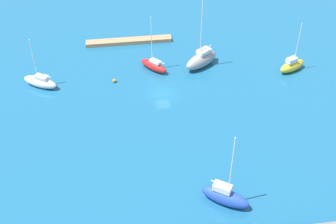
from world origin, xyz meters
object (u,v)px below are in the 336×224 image
object	(u,v)px
sailboat_red_west_end	(154,65)
sailboat_blue_lone_north	(225,196)
sailboat_white_far_north	(40,82)
sailboat_gray_mid_basin	(201,59)
mooring_buoy_orange	(114,81)
pier_dock	(129,41)
sailboat_yellow_center_basin	(292,65)

from	to	relation	value
sailboat_red_west_end	sailboat_blue_lone_north	bearing A→B (deg)	147.43
sailboat_white_far_north	sailboat_gray_mid_basin	world-z (taller)	sailboat_gray_mid_basin
sailboat_red_west_end	sailboat_gray_mid_basin	distance (m)	9.39
mooring_buoy_orange	sailboat_red_west_end	bearing A→B (deg)	-158.33
sailboat_red_west_end	sailboat_blue_lone_north	size ratio (longest dim) A/B	0.92
sailboat_gray_mid_basin	sailboat_blue_lone_north	size ratio (longest dim) A/B	1.17
sailboat_white_far_north	sailboat_red_west_end	bearing A→B (deg)	-143.76
pier_dock	sailboat_gray_mid_basin	bearing A→B (deg)	141.24
sailboat_gray_mid_basin	sailboat_blue_lone_north	distance (m)	33.93
sailboat_red_west_end	mooring_buoy_orange	size ratio (longest dim) A/B	16.39
pier_dock	sailboat_white_far_north	bearing A→B (deg)	38.11
sailboat_yellow_center_basin	sailboat_blue_lone_north	bearing A→B (deg)	-148.70
sailboat_yellow_center_basin	mooring_buoy_orange	world-z (taller)	sailboat_yellow_center_basin
sailboat_yellow_center_basin	sailboat_red_west_end	xyz separation A→B (m)	(26.40, -3.87, -0.16)
mooring_buoy_orange	sailboat_white_far_north	bearing A→B (deg)	-1.86
sailboat_white_far_north	sailboat_red_west_end	world-z (taller)	sailboat_red_west_end
sailboat_white_far_north	sailboat_gray_mid_basin	bearing A→B (deg)	-145.83
sailboat_blue_lone_north	sailboat_yellow_center_basin	bearing A→B (deg)	89.37
pier_dock	sailboat_gray_mid_basin	distance (m)	17.28
sailboat_yellow_center_basin	sailboat_red_west_end	world-z (taller)	sailboat_red_west_end
pier_dock	sailboat_red_west_end	distance (m)	11.59
sailboat_white_far_north	mooring_buoy_orange	distance (m)	13.54
sailboat_blue_lone_north	mooring_buoy_orange	distance (m)	33.63
pier_dock	sailboat_yellow_center_basin	xyz separation A→B (m)	(-30.47, 14.70, 0.79)
sailboat_red_west_end	sailboat_blue_lone_north	xyz separation A→B (m)	(-6.08, 33.72, 0.29)
pier_dock	sailboat_white_far_north	xyz separation A→B (m)	(17.18, 13.47, 0.70)
pier_dock	sailboat_blue_lone_north	bearing A→B (deg)	102.83
sailboat_gray_mid_basin	sailboat_blue_lone_north	xyz separation A→B (m)	(3.30, 33.77, -0.20)
pier_dock	mooring_buoy_orange	xyz separation A→B (m)	(3.67, 13.91, -0.08)
sailboat_gray_mid_basin	mooring_buoy_orange	size ratio (longest dim) A/B	20.71
sailboat_white_far_north	sailboat_gray_mid_basin	distance (m)	30.74
sailboat_blue_lone_north	mooring_buoy_orange	bearing A→B (deg)	147.88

